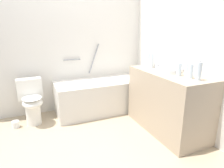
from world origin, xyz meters
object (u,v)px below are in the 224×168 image
at_px(water_bottle_2, 191,71).
at_px(drinking_glass_0, 156,64).
at_px(water_bottle_0, 149,59).
at_px(water_bottle_4, 199,71).
at_px(water_bottle_3, 187,70).
at_px(toilet_paper_roll, 16,124).
at_px(drinking_glass_1, 150,64).
at_px(bathtub, 102,95).
at_px(water_bottle_5, 152,60).
at_px(sink_basin, 169,70).
at_px(water_bottle_1, 179,69).
at_px(toilet, 32,101).
at_px(sink_faucet, 180,68).
at_px(drinking_glass_2, 157,66).

distance_m(water_bottle_2, drinking_glass_0, 0.76).
distance_m(water_bottle_0, water_bottle_4, 1.04).
bearing_deg(drinking_glass_0, water_bottle_4, -91.06).
height_order(water_bottle_3, water_bottle_4, water_bottle_4).
height_order(water_bottle_0, toilet_paper_roll, water_bottle_0).
bearing_deg(water_bottle_4, water_bottle_2, 100.65).
height_order(drinking_glass_0, drinking_glass_1, drinking_glass_0).
bearing_deg(bathtub, water_bottle_5, -48.81).
relative_size(sink_basin, water_bottle_1, 1.88).
xyz_separation_m(bathtub, toilet, (-1.22, -0.02, 0.07)).
height_order(bathtub, water_bottle_4, bathtub).
relative_size(bathtub, drinking_glass_1, 19.32).
bearing_deg(toilet, sink_faucet, 58.91).
height_order(sink_faucet, water_bottle_2, water_bottle_2).
relative_size(toilet, water_bottle_3, 3.78).
relative_size(bathtub, water_bottle_0, 7.61).
height_order(water_bottle_5, toilet_paper_roll, water_bottle_5).
xyz_separation_m(drinking_glass_0, drinking_glass_1, (-0.06, 0.09, -0.00)).
relative_size(water_bottle_5, drinking_glass_0, 2.69).
bearing_deg(sink_basin, water_bottle_0, 89.28).
xyz_separation_m(water_bottle_0, drinking_glass_0, (0.03, -0.17, -0.06)).
height_order(sink_basin, water_bottle_3, water_bottle_3).
xyz_separation_m(sink_faucet, water_bottle_5, (-0.25, 0.36, 0.08)).
distance_m(toilet, sink_basin, 2.17).
bearing_deg(sink_faucet, drinking_glass_0, 115.67).
xyz_separation_m(drinking_glass_1, toilet_paper_roll, (-2.09, 0.50, -0.89)).
relative_size(bathtub, toilet, 2.31).
distance_m(toilet, drinking_glass_1, 1.99).
bearing_deg(sink_basin, water_bottle_2, -89.86).
relative_size(sink_basin, water_bottle_3, 1.81).
relative_size(toilet, water_bottle_2, 3.62).
distance_m(water_bottle_3, water_bottle_5, 0.69).
distance_m(bathtub, water_bottle_2, 1.71).
relative_size(water_bottle_1, water_bottle_2, 0.92).
xyz_separation_m(drinking_glass_1, drinking_glass_2, (-0.02, -0.22, 0.00)).
xyz_separation_m(sink_basin, water_bottle_2, (0.00, -0.41, 0.06)).
xyz_separation_m(water_bottle_5, drinking_glass_1, (0.02, 0.08, -0.07)).
xyz_separation_m(sink_faucet, water_bottle_4, (-0.18, -0.51, 0.08)).
height_order(toilet, drinking_glass_1, drinking_glass_1).
bearing_deg(sink_basin, water_bottle_1, -97.09).
bearing_deg(water_bottle_2, water_bottle_5, 93.23).
xyz_separation_m(water_bottle_1, water_bottle_5, (-0.01, 0.60, 0.03)).
xyz_separation_m(bathtub, toilet_paper_roll, (-1.49, -0.09, -0.26)).
xyz_separation_m(water_bottle_3, drinking_glass_2, (-0.06, 0.55, -0.04)).
bearing_deg(water_bottle_3, water_bottle_0, 91.47).
relative_size(sink_faucet, drinking_glass_0, 1.66).
distance_m(bathtub, drinking_glass_0, 1.14).
distance_m(drinking_glass_0, toilet_paper_roll, 2.40).
bearing_deg(water_bottle_2, water_bottle_4, -79.35).
bearing_deg(drinking_glass_0, sink_faucet, -64.33).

